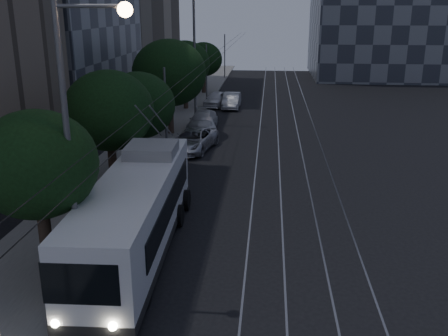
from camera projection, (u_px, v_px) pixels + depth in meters
name	position (u px, v px, depth m)	size (l,w,h in m)	color
ground	(243.00, 236.00, 21.47)	(120.00, 120.00, 0.00)	black
sidewalk	(165.00, 126.00, 41.06)	(5.00, 90.00, 0.15)	slate
tram_rails	(287.00, 130.00, 40.21)	(4.52, 90.00, 0.02)	gray
overhead_wires	(195.00, 85.00, 39.80)	(2.23, 90.00, 6.00)	black
trolleybus	(137.00, 211.00, 19.72)	(2.96, 12.35, 5.63)	silver
pickup_silver	(193.00, 140.00, 34.12)	(2.39, 5.19, 1.44)	silver
car_white_a	(206.00, 123.00, 39.63)	(1.48, 3.69, 1.26)	silver
car_white_b	(203.00, 121.00, 40.11)	(2.02, 4.96, 1.44)	#B7B7BB
car_white_c	(232.00, 100.00, 48.74)	(1.55, 4.46, 1.47)	silver
car_white_d	(216.00, 99.00, 49.59)	(1.72, 4.27, 1.46)	white
tree_0	(37.00, 165.00, 16.49)	(4.05, 4.05, 6.24)	#30221A
tree_1	(109.00, 111.00, 24.94)	(4.49, 4.49, 6.48)	#30221A
tree_2	(138.00, 106.00, 28.54)	(4.26, 4.26, 5.95)	#30221A
tree_3	(169.00, 73.00, 37.13)	(5.54, 5.54, 7.23)	#30221A
tree_4	(185.00, 64.00, 46.78)	(4.74, 4.74, 6.51)	#30221A
tree_5	(204.00, 59.00, 55.87)	(4.19, 4.19, 5.76)	#30221A
streetlamp_near	(79.00, 126.00, 15.25)	(2.38, 0.44, 9.79)	slate
streetlamp_far	(200.00, 44.00, 40.34)	(2.62, 0.44, 10.97)	slate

